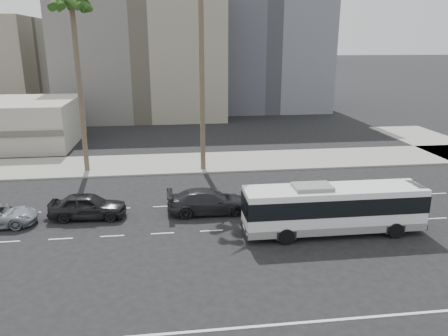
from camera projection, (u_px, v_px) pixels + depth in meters
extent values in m
plane|color=black|center=(305.00, 226.00, 27.26)|extent=(700.00, 700.00, 0.00)
cube|color=gray|center=(257.00, 160.00, 41.98)|extent=(120.00, 7.00, 0.15)
cube|color=slate|center=(143.00, 57.00, 66.05)|extent=(24.00, 18.00, 18.00)
cube|color=#51535D|center=(261.00, 31.00, 74.03)|extent=(20.00, 20.00, 26.00)
cube|color=beige|center=(176.00, 23.00, 258.61)|extent=(42.00, 42.00, 44.00)
cube|color=slate|center=(288.00, 11.00, 274.69)|extent=(22.00, 22.00, 60.00)
cube|color=silver|center=(334.00, 207.00, 25.82)|extent=(10.87, 2.42, 2.44)
cube|color=black|center=(334.00, 202.00, 25.73)|extent=(10.93, 2.48, 1.03)
cube|color=gray|center=(332.00, 223.00, 26.13)|extent=(10.89, 2.46, 0.47)
cube|color=gray|center=(312.00, 187.00, 25.28)|extent=(2.25, 1.51, 0.28)
cube|color=#262628|center=(416.00, 186.00, 26.15)|extent=(0.57, 1.69, 0.28)
cylinder|color=black|center=(396.00, 231.00, 25.45)|extent=(0.94, 0.28, 0.94)
cylinder|color=black|center=(377.00, 215.00, 27.73)|extent=(0.94, 0.28, 0.94)
cylinder|color=black|center=(287.00, 237.00, 24.64)|extent=(0.94, 0.28, 0.94)
cylinder|color=black|center=(276.00, 220.00, 26.92)|extent=(0.94, 0.28, 0.94)
imported|color=#252529|center=(209.00, 201.00, 29.15)|extent=(2.32, 5.68, 1.65)
imported|color=black|center=(88.00, 206.00, 28.28)|extent=(2.31, 5.08, 1.69)
cylinder|color=brown|center=(202.00, 69.00, 36.50)|extent=(0.49, 0.49, 17.95)
cylinder|color=brown|center=(80.00, 92.00, 36.64)|extent=(0.45, 0.45, 14.18)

